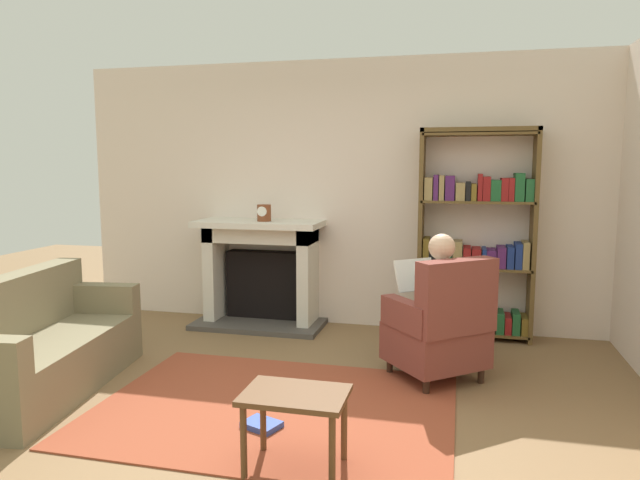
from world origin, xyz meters
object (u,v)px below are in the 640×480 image
Objects in this scene: armchair_reading at (441,327)px; side_table at (295,405)px; fireplace at (262,269)px; sofa_floral at (39,348)px; seated_reader at (432,299)px; bookshelf at (476,241)px; mantel_clock at (264,213)px.

armchair_reading is 1.68m from side_table.
sofa_floral is at bearing -114.95° from fireplace.
seated_reader is at bearing 68.32° from side_table.
bookshelf is (2.13, 0.04, 0.36)m from fireplace.
armchair_reading is 0.23m from seated_reader.
fireplace is at bearing -179.01° from bookshelf.
mantel_clock is at bearing -56.20° from fireplace.
mantel_clock is 2.41m from sofa_floral.
mantel_clock reaches higher than seated_reader.
mantel_clock is 0.08× the size of bookshelf.
mantel_clock is 0.17× the size of armchair_reading.
sofa_floral is at bearing -22.45° from armchair_reading.
seated_reader is 2.04× the size of side_table.
side_table is at bearing -67.60° from mantel_clock.
bookshelf is at bearing -63.11° from sofa_floral.
fireplace is 2.16m from bookshelf.
fireplace is 2.11m from seated_reader.
seated_reader is at bearing -31.97° from fireplace.
fireplace reaches higher than side_table.
mantel_clock is 0.09× the size of sofa_floral.
sofa_floral is (-2.84, -0.89, -0.10)m from armchair_reading.
seated_reader is at bearing -90.00° from armchair_reading.
seated_reader is (-0.34, -1.15, -0.32)m from bookshelf.
mantel_clock is at bearing -176.23° from bookshelf.
bookshelf is 1.12× the size of sofa_floral.
seated_reader is at bearing -78.05° from sofa_floral.
bookshelf is 3.82m from sofa_floral.
fireplace reaches higher than sofa_floral.
sofa_floral is at bearing -20.33° from seated_reader.
fireplace is 1.36× the size of armchair_reading.
side_table is at bearing 28.42° from seated_reader.
armchair_reading is (-0.27, -1.24, -0.51)m from bookshelf.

